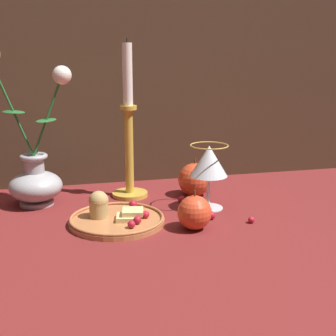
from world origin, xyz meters
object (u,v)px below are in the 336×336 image
Objects in this scene: wine_glass at (209,163)px; apple_near_glass at (194,213)px; plate_with_pastries at (115,217)px; candlestick at (129,139)px; apple_beside_vase at (195,179)px; vase at (32,165)px.

wine_glass is 1.81× the size of apple_near_glass.
apple_near_glass is (0.15, -0.07, 0.02)m from plate_with_pastries.
candlestick reaches higher than apple_beside_vase.
plate_with_pastries is 2.44× the size of apple_near_glass.
vase is 0.98× the size of candlestick.
candlestick reaches higher than plate_with_pastries.
apple_beside_vase is at bearing 33.94° from plate_with_pastries.
vase is 1.86× the size of plate_with_pastries.
candlestick is (0.06, 0.18, 0.13)m from plate_with_pastries.
vase reaches higher than apple_beside_vase.
wine_glass is 0.15m from apple_near_glass.
plate_with_pastries is 0.23m from candlestick.
apple_beside_vase is at bearing -11.94° from candlestick.
plate_with_pastries is at bearing -168.13° from wine_glass.
vase is at bearing 135.30° from plate_with_pastries.
apple_beside_vase is (0.16, -0.03, -0.10)m from candlestick.
vase is at bearing 143.50° from apple_near_glass.
candlestick is (0.23, 0.01, 0.05)m from vase.
wine_glass is at bearing -17.25° from vase.
vase is at bearing 162.75° from wine_glass.
wine_glass reaches higher than apple_beside_vase.
candlestick is at bearing 168.06° from apple_beside_vase.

